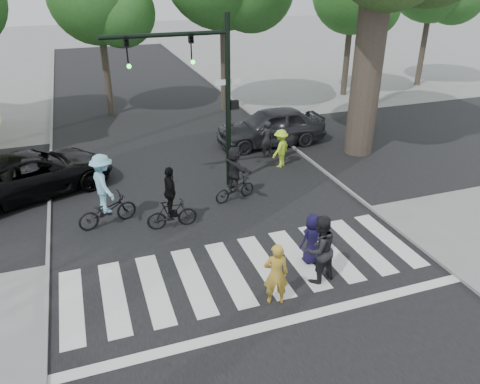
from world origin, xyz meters
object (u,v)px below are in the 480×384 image
(pedestrian_woman, at_px, (276,274))
(pedestrian_adult, at_px, (320,249))
(traffic_signal, at_px, (203,81))
(car_suv, at_px, (33,173))
(cyclist_mid, at_px, (171,204))
(cyclist_right, at_px, (235,177))
(pedestrian_child, at_px, (312,238))
(car_grey, at_px, (271,126))
(cyclist_left, at_px, (105,195))

(pedestrian_woman, relative_size, pedestrian_adult, 0.88)
(traffic_signal, relative_size, car_suv, 1.10)
(cyclist_mid, height_order, cyclist_right, cyclist_mid)
(traffic_signal, distance_m, pedestrian_adult, 7.00)
(pedestrian_child, relative_size, pedestrian_adult, 0.78)
(cyclist_mid, bearing_deg, car_grey, 45.50)
(pedestrian_woman, distance_m, pedestrian_adult, 1.46)
(traffic_signal, relative_size, cyclist_right, 3.08)
(traffic_signal, height_order, cyclist_mid, traffic_signal)
(cyclist_mid, bearing_deg, pedestrian_woman, -69.86)
(pedestrian_adult, height_order, cyclist_left, cyclist_left)
(pedestrian_adult, relative_size, cyclist_right, 0.96)
(cyclist_left, height_order, cyclist_right, cyclist_left)
(traffic_signal, relative_size, pedestrian_child, 4.14)
(cyclist_mid, xyz_separation_m, car_grey, (5.72, 5.82, -0.00))
(cyclist_left, relative_size, car_grey, 0.48)
(traffic_signal, bearing_deg, car_grey, 41.30)
(pedestrian_woman, relative_size, cyclist_right, 0.84)
(pedestrian_adult, height_order, car_suv, pedestrian_adult)
(pedestrian_child, bearing_deg, pedestrian_adult, 63.02)
(pedestrian_child, relative_size, car_suv, 0.27)
(pedestrian_woman, relative_size, car_grey, 0.34)
(pedestrian_child, height_order, cyclist_right, cyclist_right)
(pedestrian_child, xyz_separation_m, car_grey, (2.52, 8.88, 0.10))
(cyclist_left, height_order, car_grey, cyclist_left)
(pedestrian_woman, height_order, car_suv, pedestrian_woman)
(pedestrian_child, xyz_separation_m, car_suv, (-7.26, 7.05, 0.03))
(traffic_signal, relative_size, pedestrian_adult, 3.22)
(pedestrian_woman, xyz_separation_m, pedestrian_child, (1.61, 1.26, -0.10))
(cyclist_mid, bearing_deg, pedestrian_child, -43.74)
(car_grey, bearing_deg, cyclist_mid, -44.52)
(car_suv, bearing_deg, pedestrian_woman, -166.71)
(pedestrian_adult, bearing_deg, cyclist_right, -95.74)
(pedestrian_woman, relative_size, car_suv, 0.30)
(traffic_signal, height_order, cyclist_left, traffic_signal)
(traffic_signal, height_order, pedestrian_child, traffic_signal)
(pedestrian_adult, height_order, cyclist_mid, cyclist_mid)
(pedestrian_woman, relative_size, cyclist_left, 0.70)
(traffic_signal, bearing_deg, car_suv, 164.34)
(pedestrian_adult, distance_m, car_grey, 10.07)
(traffic_signal, distance_m, pedestrian_child, 6.44)
(car_suv, bearing_deg, cyclist_mid, -155.37)
(traffic_signal, bearing_deg, pedestrian_adult, -79.09)
(pedestrian_child, distance_m, pedestrian_adult, 0.86)
(traffic_signal, height_order, pedestrian_adult, traffic_signal)
(traffic_signal, bearing_deg, pedestrian_child, -75.22)
(pedestrian_woman, height_order, cyclist_left, cyclist_left)
(car_suv, height_order, car_grey, car_grey)
(pedestrian_adult, bearing_deg, car_suv, -60.09)
(car_grey, bearing_deg, pedestrian_child, -15.84)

